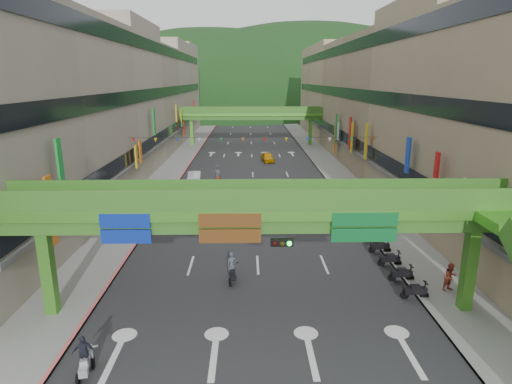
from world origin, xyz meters
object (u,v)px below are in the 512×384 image
object	(u,v)px
scooter_rider_near	(232,269)
scooter_rider_mid	(273,190)
car_silver	(194,178)
car_yellow	(268,157)
pedestrian_red	(450,279)
overpass_near	(280,224)

from	to	relation	value
scooter_rider_near	scooter_rider_mid	size ratio (longest dim) A/B	0.93
car_silver	car_yellow	xyz separation A→B (m)	(9.31, 13.73, -0.04)
scooter_rider_mid	scooter_rider_near	bearing A→B (deg)	-101.06
car_silver	pedestrian_red	distance (m)	32.58
scooter_rider_near	scooter_rider_mid	world-z (taller)	scooter_rider_mid
scooter_rider_near	scooter_rider_mid	bearing A→B (deg)	78.94
car_yellow	pedestrian_red	world-z (taller)	pedestrian_red
overpass_near	car_yellow	bearing A→B (deg)	88.18
car_yellow	pedestrian_red	xyz separation A→B (m)	(8.82, -40.80, 0.16)
scooter_rider_mid	car_yellow	size ratio (longest dim) A/B	0.52
overpass_near	pedestrian_red	size ratio (longest dim) A/B	16.56
car_yellow	overpass_near	bearing A→B (deg)	-98.98
car_silver	pedestrian_red	xyz separation A→B (m)	(18.14, -27.07, 0.12)
scooter_rider_mid	car_yellow	bearing A→B (deg)	88.88
car_yellow	scooter_rider_mid	bearing A→B (deg)	-98.28
overpass_near	scooter_rider_near	bearing A→B (deg)	121.52
car_silver	overpass_near	bearing A→B (deg)	-78.41
scooter_rider_near	pedestrian_red	size ratio (longest dim) A/B	1.16
overpass_near	car_yellow	size ratio (longest dim) A/B	7.00
scooter_rider_near	car_silver	size ratio (longest dim) A/B	0.45
overpass_near	pedestrian_red	world-z (taller)	overpass_near
car_silver	car_yellow	distance (m)	16.59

